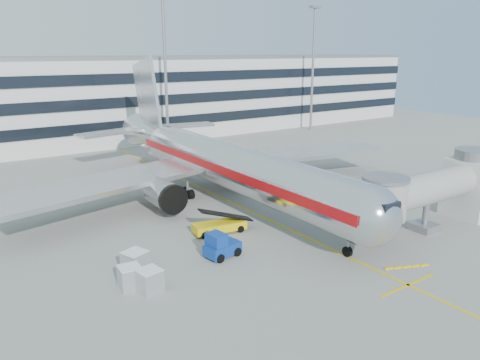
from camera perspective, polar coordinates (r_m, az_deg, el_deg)
ground at (r=45.85m, az=5.57°, el=-5.80°), size 180.00×180.00×0.00m
lead_in_line at (r=53.42m, az=-1.31°, el=-2.61°), size 0.25×70.00×0.01m
stop_bar at (r=37.23m, az=19.82°, el=-11.95°), size 6.00×0.25×0.01m
main_jet at (r=53.67m, az=-2.35°, el=2.16°), size 50.95×48.70×16.06m
jet_bridge at (r=48.53m, az=23.05°, el=-0.97°), size 17.80×4.50×7.00m
terminal at (r=95.06m, az=-17.59°, el=9.46°), size 150.00×24.25×15.60m
light_mast_centre at (r=82.68m, az=-9.13°, el=14.10°), size 2.40×1.20×25.45m
light_mast_east at (r=102.08m, az=8.91°, el=14.33°), size 2.40×1.20×25.45m
belt_loader at (r=44.28m, az=-2.54°, el=-5.54°), size 5.37×2.60×2.51m
baggage_tug at (r=39.13m, az=-2.38°, el=-8.07°), size 3.16×2.27×2.20m
cargo_container_left at (r=35.34m, az=-13.25°, el=-11.44°), size 1.68×1.68×1.65m
cargo_container_right at (r=37.45m, az=-12.65°, el=-9.72°), size 2.09×2.09×1.74m
cargo_container_front at (r=34.55m, az=-10.98°, el=-11.93°), size 1.79×1.79×1.67m
ramp_worker at (r=40.80m, az=-2.99°, el=-6.99°), size 0.86×0.70×2.02m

